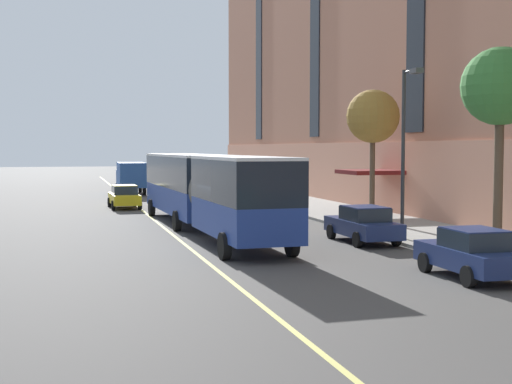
{
  "coord_description": "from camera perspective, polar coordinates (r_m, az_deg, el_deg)",
  "views": [
    {
      "loc": [
        -6.49,
        -28.08,
        4.01
      ],
      "look_at": [
        2.82,
        6.45,
        1.8
      ],
      "focal_mm": 50.0,
      "sensor_mm": 36.0,
      "label": 1
    }
  ],
  "objects": [
    {
      "name": "street_tree_mid_block",
      "position": [
        28.36,
        18.96,
        7.84
      ],
      "size": [
        2.93,
        2.93,
        7.63
      ],
      "color": "brown",
      "rests_on": "sidewalk"
    },
    {
      "name": "ground_plane",
      "position": [
        29.1,
        -2.06,
        -4.39
      ],
      "size": [
        260.0,
        260.0,
        0.0
      ],
      "primitive_type": "plane",
      "color": "#4C4947"
    },
    {
      "name": "box_truck",
      "position": [
        62.5,
        -10.0,
        1.27
      ],
      "size": [
        2.4,
        6.59,
        2.77
      ],
      "color": "#285199",
      "rests_on": "ground"
    },
    {
      "name": "sidewalk",
      "position": [
        35.27,
        12.35,
        -2.95
      ],
      "size": [
        5.73,
        160.0,
        0.15
      ],
      "primitive_type": "cube",
      "color": "#9E9B93",
      "rests_on": "ground"
    },
    {
      "name": "parked_car_navy_2",
      "position": [
        22.93,
        16.87,
        -4.72
      ],
      "size": [
        1.97,
        4.27,
        1.56
      ],
      "color": "navy",
      "rests_on": "ground"
    },
    {
      "name": "parked_car_green_3",
      "position": [
        57.21,
        -2.77,
        0.3
      ],
      "size": [
        1.97,
        4.64,
        1.56
      ],
      "color": "#23603D",
      "rests_on": "ground"
    },
    {
      "name": "street_tree_far_uptown",
      "position": [
        38.27,
        9.33,
        5.92
      ],
      "size": [
        2.82,
        2.82,
        6.94
      ],
      "color": "brown",
      "rests_on": "sidewalk"
    },
    {
      "name": "street_lamp",
      "position": [
        30.72,
        11.89,
        4.39
      ],
      "size": [
        0.36,
        1.48,
        7.15
      ],
      "color": "#2D2D30",
      "rests_on": "sidewalk"
    },
    {
      "name": "parked_car_navy_5",
      "position": [
        30.58,
        8.57,
        -2.56
      ],
      "size": [
        1.97,
        4.6,
        1.56
      ],
      "color": "navy",
      "rests_on": "ground"
    },
    {
      "name": "city_bus",
      "position": [
        34.23,
        -4.12,
        0.38
      ],
      "size": [
        3.46,
        20.95,
        3.68
      ],
      "color": "navy",
      "rests_on": "ground"
    },
    {
      "name": "taxi_cab",
      "position": [
        48.13,
        -10.49,
        -0.37
      ],
      "size": [
        2.02,
        4.56,
        1.56
      ],
      "color": "yellow",
      "rests_on": "ground"
    },
    {
      "name": "lane_centerline",
      "position": [
        31.71,
        -6.27,
        -3.74
      ],
      "size": [
        0.16,
        140.0,
        0.01
      ],
      "primitive_type": "cube",
      "color": "#E0D66B",
      "rests_on": "ground"
    },
    {
      "name": "parked_car_black_1",
      "position": [
        44.08,
        0.85,
        -0.66
      ],
      "size": [
        2.06,
        4.36,
        1.56
      ],
      "color": "black",
      "rests_on": "ground"
    }
  ]
}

